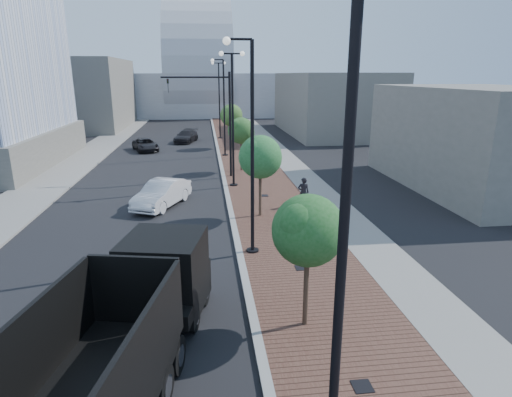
{
  "coord_description": "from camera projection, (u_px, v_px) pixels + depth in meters",
  "views": [
    {
      "loc": [
        -1.4,
        -7.7,
        7.78
      ],
      "look_at": [
        1.0,
        12.0,
        2.0
      ],
      "focal_mm": 29.89,
      "sensor_mm": 36.0,
      "label": 1
    }
  ],
  "objects": [
    {
      "name": "streetlight_4",
      "position": [
        219.0,
        100.0,
        52.24
      ],
      "size": [
        1.72,
        0.56,
        9.28
      ],
      "color": "black",
      "rests_on": "ground"
    },
    {
      "name": "traffic_mast",
      "position": [
        218.0,
        113.0,
        32.08
      ],
      "size": [
        5.09,
        0.2,
        8.0
      ],
      "color": "black",
      "rests_on": "ground"
    },
    {
      "name": "streetlight_2",
      "position": [
        233.0,
        119.0,
        29.37
      ],
      "size": [
        1.72,
        0.56,
        9.28
      ],
      "color": "black",
      "rests_on": "ground"
    },
    {
      "name": "dark_car_mid",
      "position": [
        146.0,
        145.0,
        45.08
      ],
      "size": [
        3.51,
        5.05,
        1.28
      ],
      "primitive_type": "imported",
      "rotation": [
        0.0,
        0.0,
        0.33
      ],
      "color": "black",
      "rests_on": "ground"
    },
    {
      "name": "concrete_strip",
      "position": [
        272.0,
        145.0,
        48.5
      ],
      "size": [
        2.4,
        140.0,
        0.13
      ],
      "primitive_type": "cube",
      "color": "slate",
      "rests_on": "ground"
    },
    {
      "name": "convention_center",
      "position": [
        199.0,
        83.0,
        88.77
      ],
      "size": [
        50.0,
        30.0,
        50.0
      ],
      "color": "#A1A4AB",
      "rests_on": "ground"
    },
    {
      "name": "commercial_block_nw",
      "position": [
        77.0,
        94.0,
        63.14
      ],
      "size": [
        14.0,
        20.0,
        10.0
      ],
      "primitive_type": "cube",
      "color": "slate",
      "rests_on": "ground"
    },
    {
      "name": "streetlight_1",
      "position": [
        250.0,
        159.0,
        18.05
      ],
      "size": [
        1.44,
        0.56,
        9.21
      ],
      "color": "black",
      "rests_on": "ground"
    },
    {
      "name": "streetlight_3",
      "position": [
        223.0,
        112.0,
        40.92
      ],
      "size": [
        1.44,
        0.56,
        9.21
      ],
      "color": "black",
      "rests_on": "ground"
    },
    {
      "name": "sidewalk",
      "position": [
        248.0,
        146.0,
        48.19
      ],
      "size": [
        7.0,
        140.0,
        0.12
      ],
      "primitive_type": "cube",
      "color": "#4C2D23",
      "rests_on": "ground"
    },
    {
      "name": "tree_0",
      "position": [
        309.0,
        230.0,
        12.79
      ],
      "size": [
        2.28,
        2.21,
        4.41
      ],
      "color": "#382619",
      "rests_on": "ground"
    },
    {
      "name": "utility_cover_0",
      "position": [
        362.0,
        386.0,
        10.87
      ],
      "size": [
        0.5,
        0.5,
        0.02
      ],
      "primitive_type": "cube",
      "color": "black",
      "rests_on": "sidewalk"
    },
    {
      "name": "utility_cover_2",
      "position": [
        264.0,
        196.0,
        28.03
      ],
      "size": [
        0.5,
        0.5,
        0.02
      ],
      "primitive_type": "cube",
      "color": "black",
      "rests_on": "sidewalk"
    },
    {
      "name": "pedestrian",
      "position": [
        303.0,
        193.0,
        25.67
      ],
      "size": [
        0.74,
        0.54,
        1.88
      ],
      "primitive_type": "imported",
      "rotation": [
        0.0,
        0.0,
        3.0
      ],
      "color": "black",
      "rests_on": "ground"
    },
    {
      "name": "tree_3",
      "position": [
        232.0,
        115.0,
        46.07
      ],
      "size": [
        2.45,
        2.41,
        4.76
      ],
      "color": "#382619",
      "rests_on": "ground"
    },
    {
      "name": "west_sidewalk",
      "position": [
        97.0,
        149.0,
        46.27
      ],
      "size": [
        4.0,
        140.0,
        0.12
      ],
      "primitive_type": "cube",
      "color": "slate",
      "rests_on": "ground"
    },
    {
      "name": "dump_truck",
      "position": [
        126.0,
        341.0,
        10.6
      ],
      "size": [
        5.08,
        13.54,
        3.31
      ],
      "rotation": [
        0.0,
        0.0,
        -0.21
      ],
      "color": "black",
      "rests_on": "ground"
    },
    {
      "name": "utility_cover_1",
      "position": [
        301.0,
        268.0,
        17.55
      ],
      "size": [
        0.5,
        0.5,
        0.02
      ],
      "primitive_type": "cube",
      "color": "black",
      "rests_on": "sidewalk"
    },
    {
      "name": "tree_1",
      "position": [
        261.0,
        157.0,
        23.22
      ],
      "size": [
        2.42,
        2.38,
        4.66
      ],
      "color": "#382619",
      "rests_on": "ground"
    },
    {
      "name": "curb",
      "position": [
        217.0,
        146.0,
        47.78
      ],
      "size": [
        0.3,
        140.0,
        0.14
      ],
      "primitive_type": "cube",
      "color": "gray",
      "rests_on": "ground"
    },
    {
      "name": "tree_2",
      "position": [
        242.0,
        131.0,
        34.68
      ],
      "size": [
        2.22,
        2.15,
        4.47
      ],
      "color": "#382619",
      "rests_on": "ground"
    },
    {
      "name": "commercial_block_e",
      "position": [
        483.0,
        138.0,
        29.85
      ],
      "size": [
        10.0,
        16.0,
        7.0
      ],
      "primitive_type": "cube",
      "color": "#64615A",
      "rests_on": "ground"
    },
    {
      "name": "white_sedan",
      "position": [
        162.0,
        194.0,
        25.97
      ],
      "size": [
        3.5,
        5.12,
        1.6
      ],
      "primitive_type": "imported",
      "rotation": [
        0.0,
        0.0,
        -0.41
      ],
      "color": "silver",
      "rests_on": "ground"
    },
    {
      "name": "commercial_block_ne",
      "position": [
        331.0,
        103.0,
        58.07
      ],
      "size": [
        12.0,
        22.0,
        8.0
      ],
      "primitive_type": "cube",
      "color": "slate",
      "rests_on": "ground"
    },
    {
      "name": "streetlight_0",
      "position": [
        341.0,
        277.0,
        6.49
      ],
      "size": [
        1.72,
        0.56,
        9.28
      ],
      "color": "black",
      "rests_on": "ground"
    },
    {
      "name": "dark_car_far",
      "position": [
        186.0,
        136.0,
        50.83
      ],
      "size": [
        3.13,
        5.15,
        1.4
      ],
      "primitive_type": "imported",
      "rotation": [
        0.0,
        0.0,
        -0.26
      ],
      "color": "black",
      "rests_on": "ground"
    }
  ]
}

